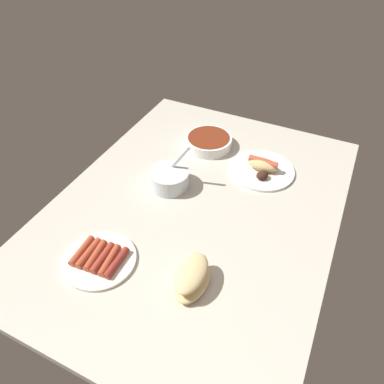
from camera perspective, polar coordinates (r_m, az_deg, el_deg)
ground_plane at (r=121.58cm, az=0.59°, el=-2.61°), size 120.00×90.00×3.00cm
bowl_coleslaw at (r=125.66cm, az=-3.59°, el=2.23°), size 13.78×13.78×16.16cm
bread_stack at (r=97.84cm, az=0.04°, el=-13.43°), size 14.23×8.79×7.20cm
plate_sausages at (r=107.94cm, az=-14.40°, el=-10.14°), size 20.91×20.91×3.09cm
plate_hotdog_assembled at (r=135.17cm, az=11.03°, el=3.74°), size 23.87×23.87×5.61cm
bowl_chili at (r=145.39cm, az=2.65°, el=8.02°), size 18.50×18.50×4.34cm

